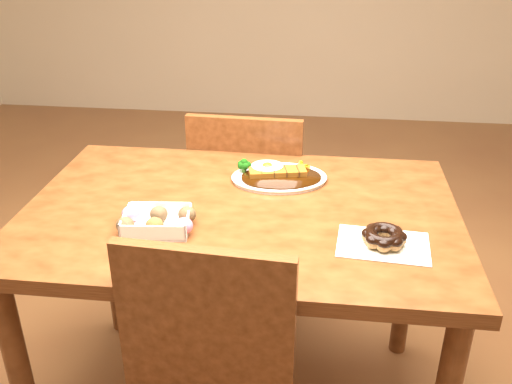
# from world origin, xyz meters

# --- Properties ---
(table) EXTENTS (1.20, 0.80, 0.75)m
(table) POSITION_xyz_m (0.00, 0.00, 0.65)
(table) COLOR #43210D
(table) RESTS_ON ground
(chair_far) EXTENTS (0.44, 0.44, 0.87)m
(chair_far) POSITION_xyz_m (-0.04, 0.53, 0.48)
(chair_far) COLOR #43210D
(chair_far) RESTS_ON ground
(katsu_curry_plate) EXTENTS (0.31, 0.24, 0.06)m
(katsu_curry_plate) POSITION_xyz_m (0.09, 0.20, 0.76)
(katsu_curry_plate) COLOR white
(katsu_curry_plate) RESTS_ON table
(donut_box) EXTENTS (0.20, 0.15, 0.05)m
(donut_box) POSITION_xyz_m (-0.20, -0.14, 0.77)
(donut_box) COLOR white
(donut_box) RESTS_ON table
(pon_de_ring) EXTENTS (0.24, 0.17, 0.04)m
(pon_de_ring) POSITION_xyz_m (0.38, -0.15, 0.77)
(pon_de_ring) COLOR silver
(pon_de_ring) RESTS_ON table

